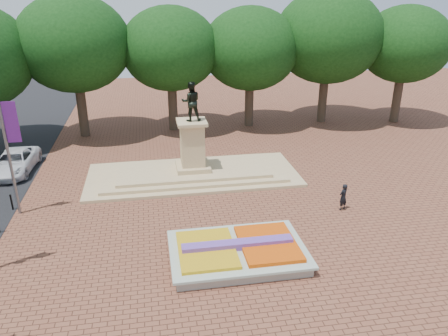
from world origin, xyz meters
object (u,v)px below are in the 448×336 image
at_px(van, 14,162).
at_px(pedestrian, 343,197).
at_px(flower_bed, 238,251).
at_px(monument, 193,164).

bearing_deg(van, pedestrian, -21.42).
bearing_deg(flower_bed, pedestrian, 28.98).
distance_m(monument, pedestrian, 10.04).
xyz_separation_m(flower_bed, van, (-13.03, 12.94, 0.35)).
relative_size(monument, van, 2.66).
relative_size(flower_bed, pedestrian, 4.00).
xyz_separation_m(flower_bed, monument, (-1.03, 10.00, 0.50)).
bearing_deg(monument, pedestrian, -38.10).
height_order(monument, pedestrian, monument).
distance_m(flower_bed, monument, 10.07).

